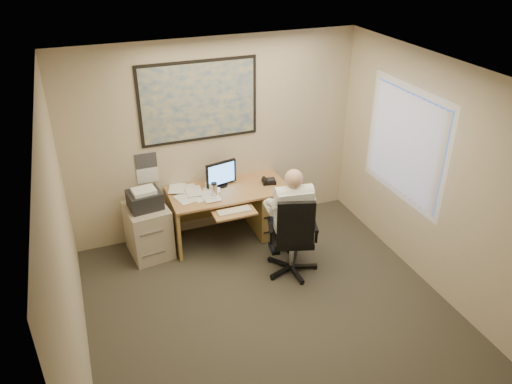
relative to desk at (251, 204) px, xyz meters
name	(u,v)px	position (x,y,z in m)	size (l,w,h in m)	color
room_shell	(282,221)	(-0.37, -1.90, 0.91)	(4.00, 4.50, 2.70)	#353229
desk	(251,204)	(0.00, 0.00, 0.00)	(1.60, 0.97, 1.10)	#B5824D
world_map	(199,102)	(-0.58, 0.33, 1.46)	(1.56, 0.03, 1.06)	#1E4C93
wall_calendar	(147,168)	(-1.33, 0.34, 0.64)	(0.28, 0.01, 0.42)	white
window_blinds	(405,144)	(1.60, -1.10, 1.11)	(0.06, 1.40, 1.30)	silver
filing_cabinet	(148,226)	(-1.44, -0.02, -0.02)	(0.58, 0.66, 0.98)	#B1A38E
office_chair	(295,250)	(0.18, -1.08, -0.11)	(0.84, 0.84, 1.13)	black
person	(292,222)	(0.16, -1.00, 0.26)	(0.58, 0.83, 1.41)	white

